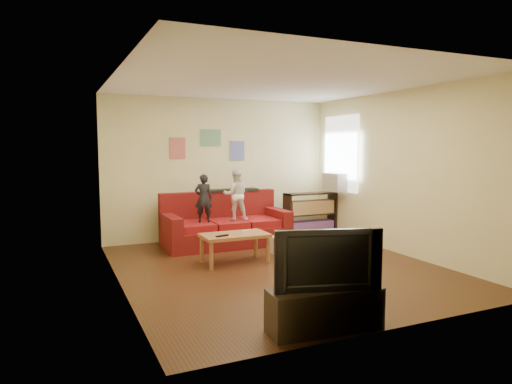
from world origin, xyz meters
name	(u,v)px	position (x,y,z in m)	size (l,w,h in m)	color
room_shell	(279,177)	(0.00, 0.00, 1.35)	(4.52, 5.02, 2.72)	#4B2A15
sofa	(225,227)	(-0.17, 1.82, 0.33)	(2.23, 1.02, 0.98)	maroon
child_a	(204,198)	(-0.62, 1.64, 0.89)	(0.31, 0.20, 0.84)	black
child_b	(236,195)	(-0.02, 1.64, 0.93)	(0.44, 0.35, 0.92)	white
coffee_table	(235,238)	(-0.49, 0.50, 0.39)	(1.01, 0.56, 0.46)	#B07141
remote	(222,236)	(-0.74, 0.38, 0.47)	(0.21, 0.05, 0.02)	black
game_controller	(246,231)	(-0.29, 0.55, 0.47)	(0.14, 0.04, 0.03)	silver
bookshelf	(310,216)	(1.70, 1.93, 0.39)	(1.08, 0.32, 0.86)	black
window	(341,154)	(2.22, 1.65, 1.64)	(0.04, 1.08, 1.48)	white
ac_unit	(335,182)	(2.10, 1.65, 1.08)	(0.28, 0.55, 0.35)	#B7B2A3
artwork_left	(177,148)	(-0.85, 2.48, 1.75)	(0.30, 0.01, 0.40)	#D87266
artwork_center	(211,138)	(-0.20, 2.48, 1.95)	(0.42, 0.01, 0.32)	#72B27F
artwork_right	(237,151)	(0.35, 2.48, 1.70)	(0.30, 0.01, 0.38)	#727FCC
file_box	(284,245)	(0.49, 0.73, 0.15)	(0.42, 0.32, 0.29)	white
tv_stand	(325,309)	(-0.64, -2.25, 0.21)	(1.12, 0.37, 0.42)	#382C21
television	(325,258)	(-0.64, -2.25, 0.72)	(1.04, 0.14, 0.60)	black
tissue	(304,249)	(0.88, 0.76, 0.04)	(0.09, 0.09, 0.09)	beige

